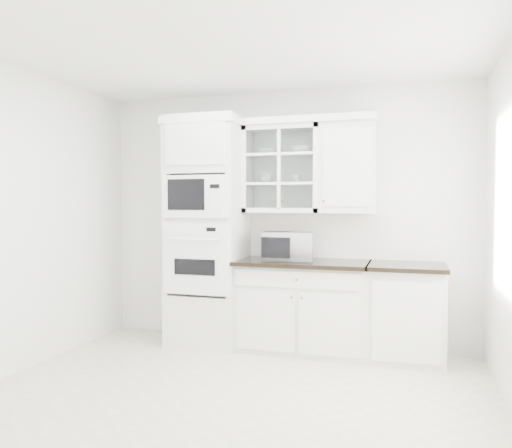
% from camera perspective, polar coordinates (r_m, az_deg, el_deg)
% --- Properties ---
extents(ground, '(4.00, 3.50, 0.01)m').
position_cam_1_polar(ground, '(4.01, -3.21, -19.48)').
color(ground, beige).
rests_on(ground, ground).
extents(room_shell, '(4.00, 3.50, 2.70)m').
position_cam_1_polar(room_shell, '(4.14, -1.19, 6.30)').
color(room_shell, white).
rests_on(room_shell, ground).
extents(oven_column, '(0.76, 0.68, 2.40)m').
position_cam_1_polar(oven_column, '(5.32, -5.55, -0.84)').
color(oven_column, silver).
rests_on(oven_column, ground).
extents(base_cabinet_run, '(1.32, 0.67, 0.92)m').
position_cam_1_polar(base_cabinet_run, '(5.14, 5.42, -9.24)').
color(base_cabinet_run, silver).
rests_on(base_cabinet_run, ground).
extents(extra_base_cabinet, '(0.72, 0.67, 0.92)m').
position_cam_1_polar(extra_base_cabinet, '(5.04, 16.78, -9.56)').
color(extra_base_cabinet, silver).
rests_on(extra_base_cabinet, ground).
extents(upper_cabinet_glass, '(0.80, 0.33, 0.90)m').
position_cam_1_polar(upper_cabinet_glass, '(5.24, 3.09, 6.23)').
color(upper_cabinet_glass, silver).
rests_on(upper_cabinet_glass, room_shell).
extents(upper_cabinet_solid, '(0.55, 0.33, 0.90)m').
position_cam_1_polar(upper_cabinet_solid, '(5.12, 10.49, 6.29)').
color(upper_cabinet_solid, silver).
rests_on(upper_cabinet_solid, room_shell).
extents(crown_molding, '(2.14, 0.38, 0.07)m').
position_cam_1_polar(crown_molding, '(5.30, 1.91, 11.47)').
color(crown_molding, white).
rests_on(crown_molding, room_shell).
extents(countertop_microwave, '(0.56, 0.49, 0.29)m').
position_cam_1_polar(countertop_microwave, '(5.09, 3.67, -2.50)').
color(countertop_microwave, white).
rests_on(countertop_microwave, base_cabinet_run).
extents(bowl_a, '(0.27, 0.27, 0.06)m').
position_cam_1_polar(bowl_a, '(5.29, 1.65, 8.25)').
color(bowl_a, white).
rests_on(bowl_a, upper_cabinet_glass).
extents(bowl_b, '(0.28, 0.28, 0.07)m').
position_cam_1_polar(bowl_b, '(5.19, 5.23, 8.42)').
color(bowl_b, white).
rests_on(bowl_b, upper_cabinet_glass).
extents(cup_a, '(0.15, 0.15, 0.09)m').
position_cam_1_polar(cup_a, '(5.27, 1.16, 5.20)').
color(cup_a, white).
rests_on(cup_a, upper_cabinet_glass).
extents(cup_b, '(0.09, 0.09, 0.09)m').
position_cam_1_polar(cup_b, '(5.21, 4.69, 5.17)').
color(cup_b, white).
rests_on(cup_b, upper_cabinet_glass).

